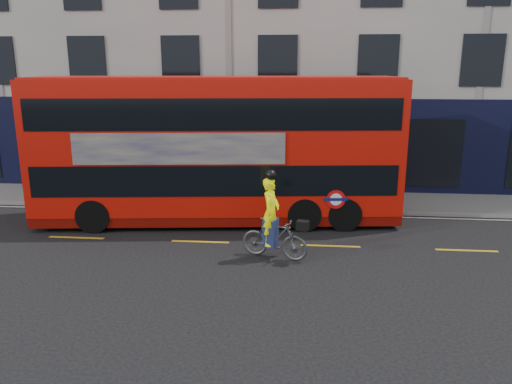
# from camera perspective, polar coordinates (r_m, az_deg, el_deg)

# --- Properties ---
(ground) EXTENTS (120.00, 120.00, 0.00)m
(ground) POSITION_cam_1_polar(r_m,az_deg,el_deg) (14.28, -7.60, -7.71)
(ground) COLOR black
(ground) RESTS_ON ground
(pavement) EXTENTS (60.00, 3.00, 0.12)m
(pavement) POSITION_cam_1_polar(r_m,az_deg,el_deg) (20.32, -3.55, -0.73)
(pavement) COLOR gray
(pavement) RESTS_ON ground
(kerb) EXTENTS (60.00, 0.12, 0.13)m
(kerb) POSITION_cam_1_polar(r_m,az_deg,el_deg) (18.89, -4.25, -1.89)
(kerb) COLOR gray
(kerb) RESTS_ON ground
(building_terrace) EXTENTS (50.00, 10.07, 15.00)m
(building_terrace) POSITION_cam_1_polar(r_m,az_deg,el_deg) (26.10, -1.50, 19.07)
(building_terrace) COLOR #BBB9B1
(building_terrace) RESTS_ON ground
(road_edge_line) EXTENTS (58.00, 0.10, 0.01)m
(road_edge_line) POSITION_cam_1_polar(r_m,az_deg,el_deg) (18.63, -4.40, -2.33)
(road_edge_line) COLOR silver
(road_edge_line) RESTS_ON ground
(lane_dashes) EXTENTS (58.00, 0.12, 0.01)m
(lane_dashes) POSITION_cam_1_polar(r_m,az_deg,el_deg) (15.64, -6.38, -5.66)
(lane_dashes) COLOR #C59117
(lane_dashes) RESTS_ON ground
(bus) EXTENTS (12.52, 4.18, 4.96)m
(bus) POSITION_cam_1_polar(r_m,az_deg,el_deg) (17.16, -4.32, 4.94)
(bus) COLOR red
(bus) RESTS_ON ground
(cyclist) EXTENTS (2.02, 1.10, 2.55)m
(cyclist) POSITION_cam_1_polar(r_m,az_deg,el_deg) (14.02, 1.99, -4.28)
(cyclist) COLOR #484B4D
(cyclist) RESTS_ON ground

